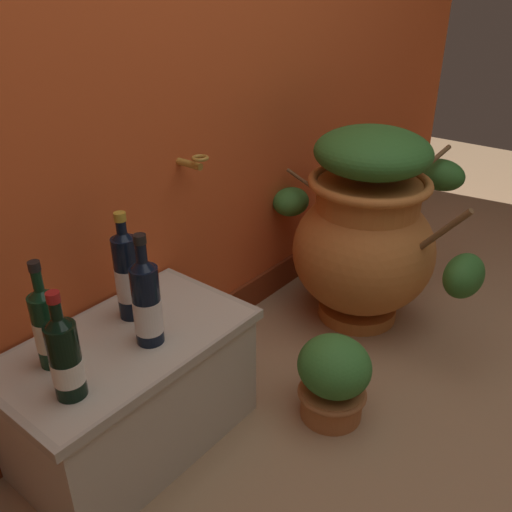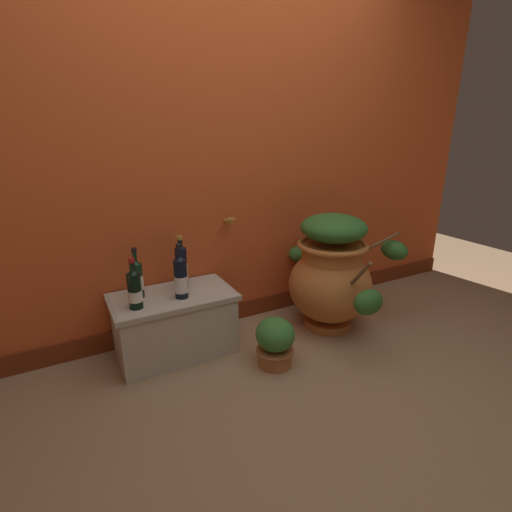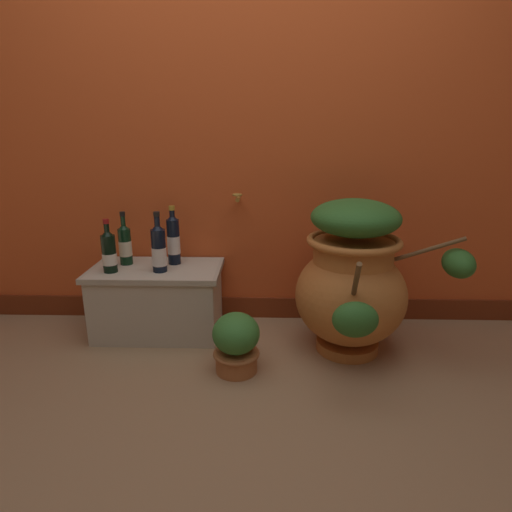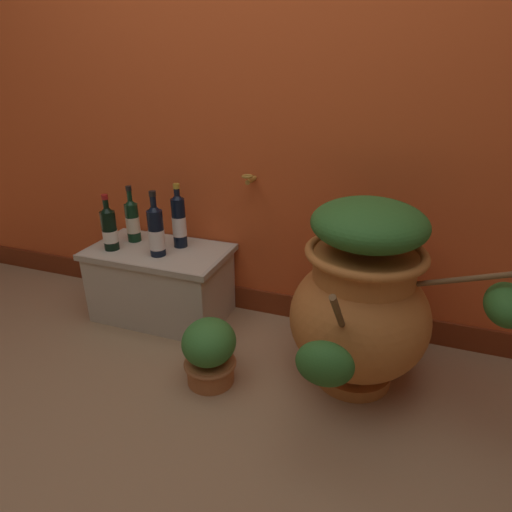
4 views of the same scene
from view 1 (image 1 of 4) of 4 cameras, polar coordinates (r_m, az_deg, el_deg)
name	(u,v)px [view 1 (image 1 of 4)]	position (r m, az deg, el deg)	size (l,w,h in m)	color
ground_plane	(471,488)	(1.80, 21.62, -21.66)	(7.00, 7.00, 0.00)	#9E7A56
terracotta_urn	(367,231)	(2.21, 11.51, 2.56)	(0.84, 0.91, 0.81)	#C17033
stone_ledge	(132,389)	(1.70, -12.84, -13.40)	(0.73, 0.42, 0.39)	beige
wine_bottle_left	(127,273)	(1.62, -13.35, -1.78)	(0.07, 0.07, 0.34)	black
wine_bottle_middle	(147,301)	(1.50, -11.38, -4.69)	(0.08, 0.08, 0.33)	black
wine_bottle_right	(65,355)	(1.38, -19.38, -9.79)	(0.08, 0.08, 0.29)	black
wine_bottle_back	(47,325)	(1.49, -21.05, -6.74)	(0.07, 0.07, 0.30)	black
potted_shrub	(333,378)	(1.81, 8.11, -12.49)	(0.23, 0.24, 0.30)	#B26638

